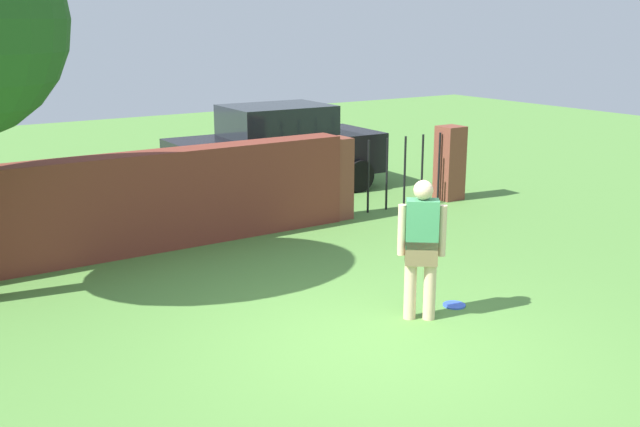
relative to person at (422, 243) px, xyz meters
The scene contains 6 objects.
ground_plane 1.26m from the person, 164.16° to the right, with size 40.00×40.00×0.00m, color #568C3D.
brick_wall 4.86m from the person, 118.97° to the left, with size 8.07×0.50×1.47m, color brown.
person is the anchor object (origin of this frame).
fence_gate 5.26m from the person, 54.03° to the left, with size 3.06×0.44×1.40m.
car 6.91m from the person, 73.27° to the left, with size 4.26×2.04×1.72m.
frisbee_blue 1.08m from the person, ahead, with size 0.27×0.27×0.02m, color blue.
Camera 1 is at (-4.52, -5.84, 3.31)m, focal length 42.15 mm.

